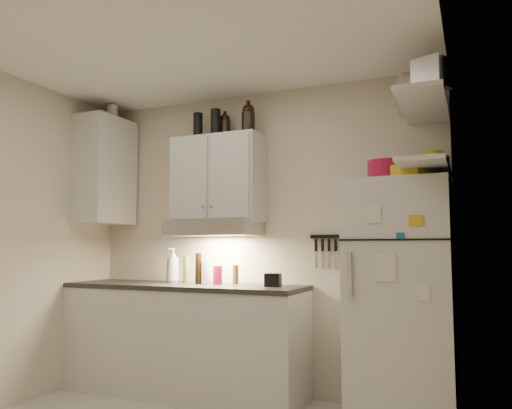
% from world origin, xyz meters
% --- Properties ---
extents(ceiling, '(3.20, 3.00, 0.02)m').
position_xyz_m(ceiling, '(0.00, 0.00, 2.61)').
color(ceiling, white).
rests_on(ceiling, ground).
extents(back_wall, '(3.20, 0.02, 2.60)m').
position_xyz_m(back_wall, '(0.00, 1.51, 1.30)').
color(back_wall, beige).
rests_on(back_wall, ground).
extents(right_wall, '(0.02, 3.00, 2.60)m').
position_xyz_m(right_wall, '(1.61, 0.00, 1.30)').
color(right_wall, beige).
rests_on(right_wall, ground).
extents(base_cabinet, '(2.10, 0.60, 0.88)m').
position_xyz_m(base_cabinet, '(-0.55, 1.20, 0.44)').
color(base_cabinet, silver).
rests_on(base_cabinet, floor).
extents(countertop, '(2.10, 0.62, 0.04)m').
position_xyz_m(countertop, '(-0.55, 1.20, 0.90)').
color(countertop, '#2B2925').
rests_on(countertop, base_cabinet).
extents(upper_cabinet, '(0.80, 0.33, 0.75)m').
position_xyz_m(upper_cabinet, '(-0.30, 1.33, 1.83)').
color(upper_cabinet, silver).
rests_on(upper_cabinet, back_wall).
extents(side_cabinet, '(0.33, 0.55, 1.00)m').
position_xyz_m(side_cabinet, '(-1.44, 1.20, 1.95)').
color(side_cabinet, silver).
rests_on(side_cabinet, left_wall).
extents(range_hood, '(0.76, 0.46, 0.12)m').
position_xyz_m(range_hood, '(-0.30, 1.27, 1.39)').
color(range_hood, silver).
rests_on(range_hood, back_wall).
extents(fridge, '(0.70, 0.68, 1.70)m').
position_xyz_m(fridge, '(1.25, 1.16, 0.85)').
color(fridge, silver).
rests_on(fridge, floor).
extents(shelf_hi, '(0.30, 0.95, 0.03)m').
position_xyz_m(shelf_hi, '(1.45, 1.02, 2.20)').
color(shelf_hi, silver).
rests_on(shelf_hi, right_wall).
extents(shelf_lo, '(0.30, 0.95, 0.03)m').
position_xyz_m(shelf_lo, '(1.45, 1.02, 1.76)').
color(shelf_lo, silver).
rests_on(shelf_lo, right_wall).
extents(knife_strip, '(0.42, 0.02, 0.03)m').
position_xyz_m(knife_strip, '(0.70, 1.49, 1.32)').
color(knife_strip, black).
rests_on(knife_strip, back_wall).
extents(dutch_oven, '(0.25, 0.25, 0.14)m').
position_xyz_m(dutch_oven, '(1.18, 1.05, 1.77)').
color(dutch_oven, '#A4133A').
rests_on(dutch_oven, fridge).
extents(book_stack, '(0.29, 0.31, 0.08)m').
position_xyz_m(book_stack, '(1.37, 1.00, 1.74)').
color(book_stack, gold).
rests_on(book_stack, fridge).
extents(spice_jar, '(0.06, 0.06, 0.10)m').
position_xyz_m(spice_jar, '(1.26, 1.03, 1.75)').
color(spice_jar, silver).
rests_on(spice_jar, fridge).
extents(stock_pot, '(0.36, 0.36, 0.20)m').
position_xyz_m(stock_pot, '(1.38, 1.31, 2.31)').
color(stock_pot, silver).
rests_on(stock_pot, shelf_hi).
extents(tin_a, '(0.24, 0.23, 0.19)m').
position_xyz_m(tin_a, '(1.38, 0.99, 2.31)').
color(tin_a, '#AAAAAD').
rests_on(tin_a, shelf_hi).
extents(tin_b, '(0.24, 0.24, 0.19)m').
position_xyz_m(tin_b, '(1.53, 0.73, 2.31)').
color(tin_b, '#AAAAAD').
rests_on(tin_b, shelf_hi).
extents(bowl_teal, '(0.22, 0.22, 0.09)m').
position_xyz_m(bowl_teal, '(1.46, 1.39, 1.82)').
color(bowl_teal, '#186386').
rests_on(bowl_teal, shelf_lo).
extents(bowl_orange, '(0.18, 0.18, 0.05)m').
position_xyz_m(bowl_orange, '(1.47, 1.49, 1.89)').
color(bowl_orange, '#BA3211').
rests_on(bowl_orange, bowl_teal).
extents(bowl_yellow, '(0.14, 0.14, 0.04)m').
position_xyz_m(bowl_yellow, '(1.47, 1.49, 1.94)').
color(bowl_yellow, gold).
rests_on(bowl_yellow, bowl_orange).
extents(plates, '(0.31, 0.31, 0.07)m').
position_xyz_m(plates, '(1.47, 1.06, 1.81)').
color(plates, '#186386').
rests_on(plates, shelf_lo).
extents(growler_a, '(0.13, 0.13, 0.23)m').
position_xyz_m(growler_a, '(-0.27, 1.41, 2.31)').
color(growler_a, black).
rests_on(growler_a, upper_cabinet).
extents(growler_b, '(0.12, 0.12, 0.27)m').
position_xyz_m(growler_b, '(-0.01, 1.34, 2.34)').
color(growler_b, black).
rests_on(growler_b, upper_cabinet).
extents(thermos_a, '(0.11, 0.11, 0.25)m').
position_xyz_m(thermos_a, '(-0.33, 1.33, 2.33)').
color(thermos_a, black).
rests_on(thermos_a, upper_cabinet).
extents(thermos_b, '(0.10, 0.10, 0.24)m').
position_xyz_m(thermos_b, '(-0.52, 1.35, 2.32)').
color(thermos_b, black).
rests_on(thermos_b, upper_cabinet).
extents(side_jar, '(0.13, 0.13, 0.14)m').
position_xyz_m(side_jar, '(-1.40, 1.24, 2.52)').
color(side_jar, silver).
rests_on(side_jar, side_cabinet).
extents(soap_bottle, '(0.16, 0.16, 0.34)m').
position_xyz_m(soap_bottle, '(-0.72, 1.28, 1.09)').
color(soap_bottle, silver).
rests_on(soap_bottle, countertop).
extents(pepper_mill, '(0.06, 0.06, 0.16)m').
position_xyz_m(pepper_mill, '(-0.14, 1.36, 1.00)').
color(pepper_mill, brown).
rests_on(pepper_mill, countertop).
extents(oil_bottle, '(0.05, 0.05, 0.24)m').
position_xyz_m(oil_bottle, '(-0.60, 1.31, 1.04)').
color(oil_bottle, '#52691A').
rests_on(oil_bottle, countertop).
extents(vinegar_bottle, '(0.06, 0.06, 0.26)m').
position_xyz_m(vinegar_bottle, '(-0.44, 1.24, 1.05)').
color(vinegar_bottle, black).
rests_on(vinegar_bottle, countertop).
extents(clear_bottle, '(0.07, 0.07, 0.20)m').
position_xyz_m(clear_bottle, '(-0.38, 1.25, 1.02)').
color(clear_bottle, silver).
rests_on(clear_bottle, countertop).
extents(red_jar, '(0.10, 0.10, 0.16)m').
position_xyz_m(red_jar, '(-0.27, 1.27, 1.00)').
color(red_jar, '#A4133A').
rests_on(red_jar, countertop).
extents(caddy, '(0.13, 0.10, 0.11)m').
position_xyz_m(caddy, '(0.26, 1.22, 0.97)').
color(caddy, black).
rests_on(caddy, countertop).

